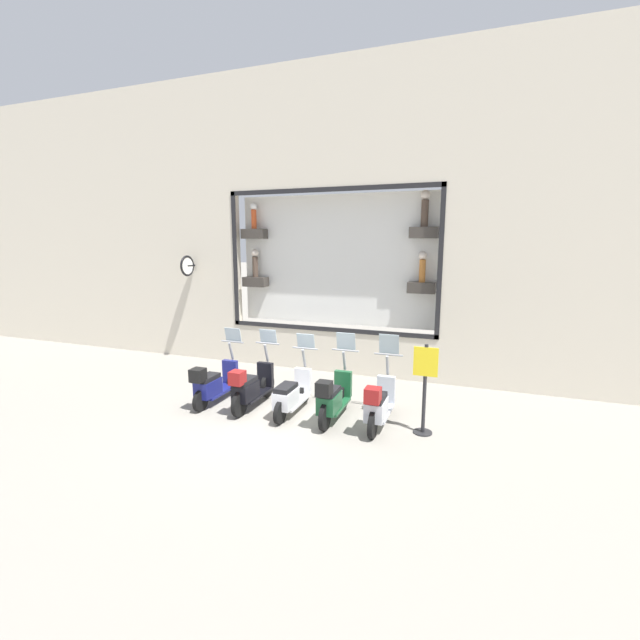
# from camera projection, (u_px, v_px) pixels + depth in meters

# --- Properties ---
(ground_plane) EXTENTS (120.00, 120.00, 0.00)m
(ground_plane) POSITION_uv_depth(u_px,v_px,m) (275.00, 418.00, 8.88)
(ground_plane) COLOR gray
(building_facade) EXTENTS (1.23, 36.00, 8.16)m
(building_facade) POSITION_uv_depth(u_px,v_px,m) (332.00, 221.00, 11.46)
(building_facade) COLOR beige
(building_facade) RESTS_ON ground_plane
(scooter_silver_0) EXTENTS (1.81, 0.61, 1.70)m
(scooter_silver_0) POSITION_uv_depth(u_px,v_px,m) (379.00, 404.00, 8.33)
(scooter_silver_0) COLOR black
(scooter_silver_0) RESTS_ON ground_plane
(scooter_green_1) EXTENTS (1.81, 0.60, 1.67)m
(scooter_green_1) POSITION_uv_depth(u_px,v_px,m) (333.00, 398.00, 8.65)
(scooter_green_1) COLOR black
(scooter_green_1) RESTS_ON ground_plane
(scooter_white_2) EXTENTS (1.79, 0.60, 1.57)m
(scooter_white_2) POSITION_uv_depth(u_px,v_px,m) (291.00, 395.00, 9.03)
(scooter_white_2) COLOR black
(scooter_white_2) RESTS_ON ground_plane
(scooter_black_3) EXTENTS (1.81, 0.60, 1.60)m
(scooter_black_3) POSITION_uv_depth(u_px,v_px,m) (251.00, 387.00, 9.30)
(scooter_black_3) COLOR black
(scooter_black_3) RESTS_ON ground_plane
(scooter_navy_4) EXTENTS (1.79, 0.60, 1.57)m
(scooter_navy_4) POSITION_uv_depth(u_px,v_px,m) (213.00, 384.00, 9.61)
(scooter_navy_4) COLOR black
(scooter_navy_4) RESTS_ON ground_plane
(shop_sign_post) EXTENTS (0.36, 0.45, 1.74)m
(shop_sign_post) POSITION_uv_depth(u_px,v_px,m) (425.00, 386.00, 8.00)
(shop_sign_post) COLOR #232326
(shop_sign_post) RESTS_ON ground_plane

